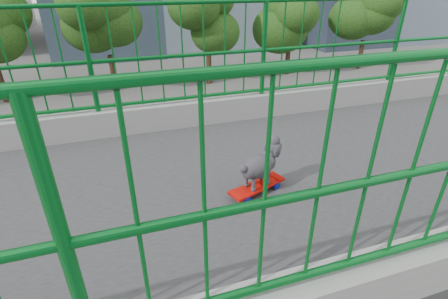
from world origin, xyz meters
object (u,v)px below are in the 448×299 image
car_6 (100,202)px  skateboard (257,187)px  poodle (260,164)px  car_7 (139,158)px  car_1 (50,209)px  car_2 (1,178)px  car_4 (94,116)px

car_6 → skateboard: bearing=14.1°
poodle → car_7: 14.25m
skateboard → car_1: skateboard is taller
car_2 → car_4: bearing=-30.4°
car_1 → car_7: 4.78m
skateboard → car_2: 15.56m
poodle → car_7: (-12.61, -0.61, -6.61)m
car_4 → car_2: bearing=149.6°
car_2 → car_7: bearing=-90.0°
poodle → car_2: size_ratio=0.09×
skateboard → car_2: size_ratio=0.11×
poodle → car_4: (-19.01, -2.78, -6.61)m
poodle → car_2: (-12.61, -6.53, -6.58)m
car_2 → car_7: (0.00, 5.93, -0.02)m
car_1 → car_4: (-9.60, 1.37, -0.13)m
car_1 → poodle: bearing=23.8°
skateboard → car_6: (-9.42, -2.36, -6.35)m
car_6 → car_7: size_ratio=1.09×
car_1 → car_2: size_ratio=0.98×
car_6 → car_7: bearing=151.0°
poodle → car_4: poodle is taller
skateboard → car_7: size_ratio=0.12×
skateboard → car_4: 20.25m
car_2 → car_4: size_ratio=1.27×
skateboard → poodle: poodle is taller
car_1 → car_6: bearing=90.0°
car_7 → poodle: bearing=-177.3°
car_4 → car_7: size_ratio=0.85×
car_4 → car_6: size_ratio=0.78×
skateboard → car_2: bearing=-172.8°
skateboard → car_7: bearing=162.6°
car_2 → skateboard: bearing=-152.7°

